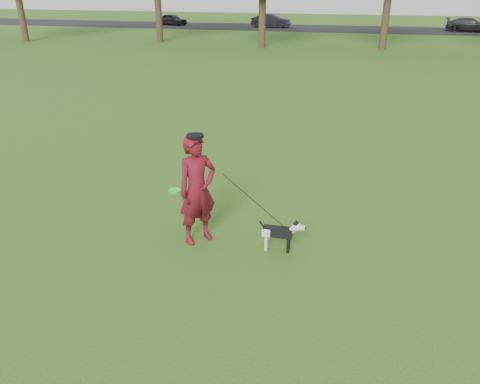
% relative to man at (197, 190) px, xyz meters
% --- Properties ---
extents(ground, '(120.00, 120.00, 0.00)m').
position_rel_man_xyz_m(ground, '(0.34, 0.18, -1.00)').
color(ground, '#285116').
rests_on(ground, ground).
extents(road, '(120.00, 7.00, 0.02)m').
position_rel_man_xyz_m(road, '(0.34, 40.18, -0.99)').
color(road, black).
rests_on(road, ground).
extents(man, '(0.84, 0.86, 2.00)m').
position_rel_man_xyz_m(man, '(0.00, 0.00, 0.00)').
color(man, '#520B0E').
rests_on(man, ground).
extents(dog, '(0.81, 0.16, 0.62)m').
position_rel_man_xyz_m(dog, '(1.50, -0.03, -0.62)').
color(dog, black).
rests_on(dog, ground).
extents(car_left, '(3.36, 2.13, 1.06)m').
position_rel_man_xyz_m(car_left, '(-15.56, 40.18, -0.45)').
color(car_left, black).
rests_on(car_left, road).
extents(car_mid, '(3.79, 1.48, 1.23)m').
position_rel_man_xyz_m(car_mid, '(-5.47, 40.18, -0.36)').
color(car_mid, black).
rests_on(car_mid, road).
extents(car_right, '(4.20, 2.27, 1.15)m').
position_rel_man_xyz_m(car_right, '(12.35, 40.18, -0.40)').
color(car_right, '#242229').
rests_on(car_right, road).
extents(man_held_items, '(2.13, 0.34, 1.59)m').
position_rel_man_xyz_m(man_held_items, '(0.93, -0.04, -0.02)').
color(man_held_items, '#20FF30').
rests_on(man_held_items, ground).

